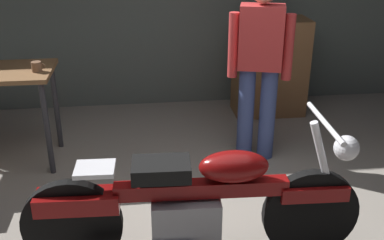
{
  "coord_description": "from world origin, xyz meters",
  "views": [
    {
      "loc": [
        -0.43,
        -2.58,
        2.11
      ],
      "look_at": [
        -0.04,
        0.7,
        0.65
      ],
      "focal_mm": 42.81,
      "sensor_mm": 36.0,
      "label": 1
    }
  ],
  "objects": [
    {
      "name": "mug_brown_stoneware",
      "position": [
        -1.31,
        1.33,
        0.94
      ],
      "size": [
        0.12,
        0.09,
        0.09
      ],
      "color": "brown",
      "rests_on": "workbench"
    },
    {
      "name": "wooden_dresser",
      "position": [
        1.05,
        2.3,
        0.55
      ],
      "size": [
        0.8,
        0.47,
        1.1
      ],
      "color": "brown",
      "rests_on": "ground_plane"
    },
    {
      "name": "motorcycle",
      "position": [
        -0.11,
        -0.14,
        0.45
      ],
      "size": [
        2.19,
        0.6,
        1.0
      ],
      "rotation": [
        0.0,
        0.0,
        -0.04
      ],
      "color": "black",
      "rests_on": "ground_plane"
    },
    {
      "name": "person_standing",
      "position": [
        0.63,
        1.25,
        0.93
      ],
      "size": [
        0.55,
        0.31,
        1.67
      ],
      "rotation": [
        0.0,
        0.0,
        2.87
      ],
      "color": "#3C4B82",
      "rests_on": "ground_plane"
    }
  ]
}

